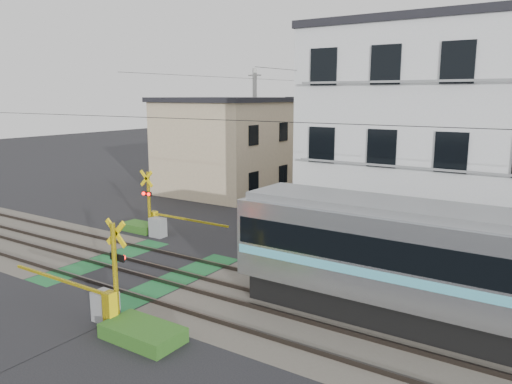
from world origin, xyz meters
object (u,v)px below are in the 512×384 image
Objects in this scene: apartment_block at (444,138)px; crossing_signal_far at (157,221)px; crossing_signal_near at (105,300)px; pedestrian at (411,157)px.

crossing_signal_far is at bearing -152.22° from apartment_block.
crossing_signal_near is 14.95m from apartment_block.
crossing_signal_near and crossing_signal_far have the same top height.
crossing_signal_far is 0.46× the size of apartment_block.
pedestrian is at bearing 109.07° from apartment_block.
crossing_signal_near is 8.95m from crossing_signal_far.
apartment_block is 25.50m from pedestrian.
apartment_block is at bearing 65.78° from crossing_signal_near.
crossing_signal_near is at bearing -54.71° from crossing_signal_far.
crossing_signal_far is 13.14m from apartment_block.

